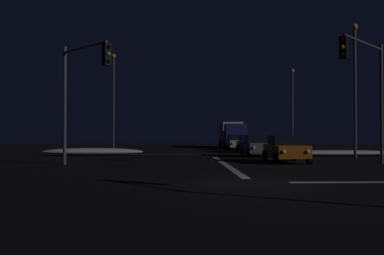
{
  "coord_description": "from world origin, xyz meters",
  "views": [
    {
      "loc": [
        -2.46,
        -14.34,
        1.67
      ],
      "look_at": [
        -1.72,
        11.96,
        2.06
      ],
      "focal_mm": 39.4,
      "sensor_mm": 36.0,
      "label": 1
    }
  ],
  "objects_px": {
    "sedan_gray": "(257,146)",
    "streetlamp_right_far": "(292,103)",
    "sedan_orange": "(285,149)",
    "sedan_green": "(250,143)",
    "traffic_signal_nw": "(81,81)",
    "box_truck": "(232,133)",
    "streetlamp_right_near": "(355,81)",
    "sedan_silver": "(236,142)",
    "traffic_signal_ne": "(367,77)",
    "streetlamp_left_far": "(114,95)"
  },
  "relations": [
    {
      "from": "sedan_gray",
      "to": "box_truck",
      "type": "height_order",
      "value": "box_truck"
    },
    {
      "from": "sedan_gray",
      "to": "traffic_signal_nw",
      "type": "height_order",
      "value": "traffic_signal_nw"
    },
    {
      "from": "traffic_signal_nw",
      "to": "streetlamp_right_near",
      "type": "xyz_separation_m",
      "value": [
        17.05,
        6.36,
        0.87
      ]
    },
    {
      "from": "sedan_green",
      "to": "streetlamp_right_far",
      "type": "distance_m",
      "value": 9.85
    },
    {
      "from": "sedan_orange",
      "to": "box_truck",
      "type": "distance_m",
      "value": 26.42
    },
    {
      "from": "streetlamp_right_near",
      "to": "box_truck",
      "type": "bearing_deg",
      "value": 104.02
    },
    {
      "from": "traffic_signal_nw",
      "to": "sedan_silver",
      "type": "bearing_deg",
      "value": 62.81
    },
    {
      "from": "box_truck",
      "to": "traffic_signal_nw",
      "type": "xyz_separation_m",
      "value": [
        -11.43,
        -28.88,
        2.71
      ]
    },
    {
      "from": "sedan_silver",
      "to": "streetlamp_right_far",
      "type": "height_order",
      "value": "streetlamp_right_far"
    },
    {
      "from": "streetlamp_left_far",
      "to": "sedan_gray",
      "type": "bearing_deg",
      "value": -46.45
    },
    {
      "from": "box_truck",
      "to": "streetlamp_right_near",
      "type": "xyz_separation_m",
      "value": [
        5.62,
        -22.52,
        3.58
      ]
    },
    {
      "from": "sedan_silver",
      "to": "box_truck",
      "type": "height_order",
      "value": "box_truck"
    },
    {
      "from": "sedan_orange",
      "to": "streetlamp_right_near",
      "type": "distance_m",
      "value": 8.27
    },
    {
      "from": "sedan_gray",
      "to": "traffic_signal_ne",
      "type": "relative_size",
      "value": 0.65
    },
    {
      "from": "traffic_signal_nw",
      "to": "sedan_green",
      "type": "bearing_deg",
      "value": 53.73
    },
    {
      "from": "traffic_signal_ne",
      "to": "streetlamp_left_far",
      "type": "distance_m",
      "value": 28.2
    },
    {
      "from": "sedan_gray",
      "to": "streetlamp_right_near",
      "type": "distance_m",
      "value": 8.12
    },
    {
      "from": "box_truck",
      "to": "streetlamp_left_far",
      "type": "relative_size",
      "value": 0.82
    },
    {
      "from": "sedan_gray",
      "to": "box_truck",
      "type": "xyz_separation_m",
      "value": [
        0.6,
        19.87,
        0.91
      ]
    },
    {
      "from": "sedan_gray",
      "to": "streetlamp_right_far",
      "type": "relative_size",
      "value": 0.51
    },
    {
      "from": "streetlamp_right_far",
      "to": "traffic_signal_nw",
      "type": "bearing_deg",
      "value": -127.34
    },
    {
      "from": "traffic_signal_nw",
      "to": "box_truck",
      "type": "bearing_deg",
      "value": 68.41
    },
    {
      "from": "sedan_gray",
      "to": "sedan_green",
      "type": "height_order",
      "value": "same"
    },
    {
      "from": "box_truck",
      "to": "streetlamp_right_near",
      "type": "distance_m",
      "value": 23.49
    },
    {
      "from": "sedan_orange",
      "to": "box_truck",
      "type": "xyz_separation_m",
      "value": [
        0.14,
        26.4,
        0.91
      ]
    },
    {
      "from": "box_truck",
      "to": "sedan_gray",
      "type": "bearing_deg",
      "value": -91.73
    },
    {
      "from": "sedan_green",
      "to": "streetlamp_left_far",
      "type": "xyz_separation_m",
      "value": [
        -13.22,
        6.88,
        4.93
      ]
    },
    {
      "from": "sedan_silver",
      "to": "traffic_signal_ne",
      "type": "bearing_deg",
      "value": -79.54
    },
    {
      "from": "streetlamp_left_far",
      "to": "streetlamp_right_near",
      "type": "xyz_separation_m",
      "value": [
        18.91,
        -16.0,
        -0.45
      ]
    },
    {
      "from": "sedan_gray",
      "to": "sedan_green",
      "type": "xyz_separation_m",
      "value": [
        0.53,
        6.47,
        0.0
      ]
    },
    {
      "from": "box_truck",
      "to": "streetlamp_right_far",
      "type": "xyz_separation_m",
      "value": [
        5.62,
        -6.52,
        3.26
      ]
    },
    {
      "from": "sedan_silver",
      "to": "box_truck",
      "type": "relative_size",
      "value": 0.52
    },
    {
      "from": "sedan_orange",
      "to": "sedan_gray",
      "type": "height_order",
      "value": "same"
    },
    {
      "from": "traffic_signal_nw",
      "to": "streetlamp_right_far",
      "type": "xyz_separation_m",
      "value": [
        17.05,
        22.36,
        0.55
      ]
    },
    {
      "from": "sedan_green",
      "to": "streetlamp_right_far",
      "type": "bearing_deg",
      "value": 50.37
    },
    {
      "from": "traffic_signal_nw",
      "to": "traffic_signal_ne",
      "type": "xyz_separation_m",
      "value": [
        14.91,
        -0.29,
        0.22
      ]
    },
    {
      "from": "sedan_orange",
      "to": "sedan_silver",
      "type": "distance_m",
      "value": 18.8
    },
    {
      "from": "box_truck",
      "to": "streetlamp_right_near",
      "type": "relative_size",
      "value": 0.9
    },
    {
      "from": "traffic_signal_ne",
      "to": "streetlamp_right_near",
      "type": "distance_m",
      "value": 7.01
    },
    {
      "from": "sedan_gray",
      "to": "sedan_orange",
      "type": "bearing_deg",
      "value": -85.95
    },
    {
      "from": "sedan_green",
      "to": "traffic_signal_ne",
      "type": "height_order",
      "value": "traffic_signal_ne"
    },
    {
      "from": "sedan_orange",
      "to": "sedan_green",
      "type": "relative_size",
      "value": 1.0
    },
    {
      "from": "box_truck",
      "to": "streetlamp_left_far",
      "type": "bearing_deg",
      "value": -153.85
    },
    {
      "from": "sedan_silver",
      "to": "streetlamp_left_far",
      "type": "bearing_deg",
      "value": 175.17
    },
    {
      "from": "sedan_gray",
      "to": "streetlamp_right_near",
      "type": "relative_size",
      "value": 0.47
    },
    {
      "from": "sedan_orange",
      "to": "sedan_gray",
      "type": "xyz_separation_m",
      "value": [
        -0.46,
        6.53,
        0.0
      ]
    },
    {
      "from": "sedan_green",
      "to": "traffic_signal_ne",
      "type": "bearing_deg",
      "value": -77.32
    },
    {
      "from": "streetlamp_left_far",
      "to": "traffic_signal_nw",
      "type": "bearing_deg",
      "value": -85.25
    },
    {
      "from": "sedan_green",
      "to": "traffic_signal_nw",
      "type": "distance_m",
      "value": 19.54
    },
    {
      "from": "sedan_green",
      "to": "streetlamp_right_far",
      "type": "relative_size",
      "value": 0.51
    }
  ]
}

